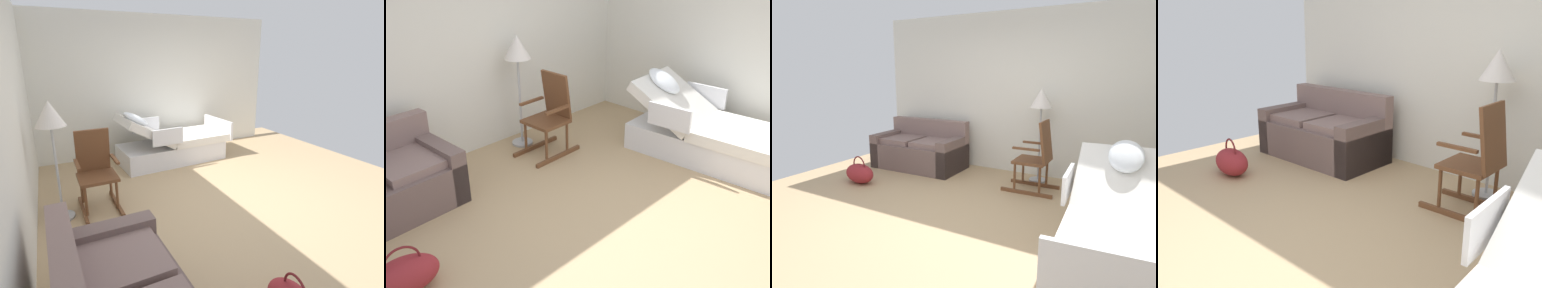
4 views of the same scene
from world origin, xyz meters
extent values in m
plane|color=tan|center=(0.00, 0.00, 0.00)|extent=(6.42, 6.42, 0.00)
cube|color=silver|center=(0.00, 2.42, 1.35)|extent=(5.34, 0.10, 2.70)
cube|color=silver|center=(2.62, 0.00, 1.35)|extent=(0.10, 4.94, 2.70)
cube|color=silver|center=(1.85, 0.05, 0.17)|extent=(1.01, 1.99, 0.35)
cube|color=white|center=(1.88, -0.42, 0.42)|extent=(0.99, 1.22, 0.14)
cube|color=white|center=(1.81, 0.57, 0.65)|extent=(0.97, 0.96, 0.58)
ellipsoid|color=white|center=(1.80, 0.73, 0.88)|extent=(0.37, 0.51, 0.36)
cube|color=silver|center=(1.32, 0.32, 0.63)|extent=(0.08, 0.56, 0.28)
cube|color=silver|center=(2.33, 0.39, 0.63)|extent=(0.08, 0.56, 0.28)
cylinder|color=black|center=(1.43, 0.82, 0.05)|extent=(0.10, 0.10, 0.10)
cylinder|color=black|center=(2.15, 0.88, 0.05)|extent=(0.10, 0.10, 0.10)
cylinder|color=black|center=(1.54, -0.77, 0.05)|extent=(0.10, 0.10, 0.10)
cube|color=#7F6660|center=(-1.27, 1.73, 0.49)|extent=(0.69, 0.66, 0.10)
cube|color=#68534F|center=(-0.93, 1.78, 0.30)|extent=(0.20, 0.85, 0.60)
cube|color=brown|center=(0.51, 1.83, 0.03)|extent=(0.76, 0.06, 0.05)
cube|color=brown|center=(0.52, 1.40, 0.03)|extent=(0.76, 0.06, 0.05)
cylinder|color=brown|center=(0.33, 1.42, 0.25)|extent=(0.04, 0.04, 0.40)
cylinder|color=brown|center=(0.32, 1.80, 0.25)|extent=(0.04, 0.04, 0.40)
cylinder|color=brown|center=(0.70, 1.43, 0.25)|extent=(0.04, 0.04, 0.40)
cylinder|color=brown|center=(0.69, 1.81, 0.25)|extent=(0.04, 0.04, 0.40)
cube|color=brown|center=(0.51, 1.62, 0.45)|extent=(0.47, 0.49, 0.04)
cube|color=brown|center=(0.71, 1.62, 0.75)|extent=(0.13, 0.43, 0.60)
cube|color=brown|center=(0.50, 1.38, 0.67)|extent=(0.39, 0.05, 0.03)
cube|color=brown|center=(0.49, 1.85, 0.67)|extent=(0.39, 0.05, 0.03)
cylinder|color=#B2B5BA|center=(0.48, 2.07, 0.01)|extent=(0.28, 0.28, 0.03)
cylinder|color=#B2B5BA|center=(0.48, 2.07, 0.60)|extent=(0.03, 0.03, 1.15)
cone|color=silver|center=(0.48, 2.07, 1.33)|extent=(0.34, 0.34, 0.30)
ellipsoid|color=maroon|center=(-1.94, 0.60, 0.15)|extent=(0.60, 0.40, 0.30)
torus|color=maroon|center=(-1.94, 0.60, 0.28)|extent=(0.30, 0.07, 0.30)
camera|label=1|loc=(-3.22, 2.07, 1.98)|focal=27.95mm
camera|label=2|loc=(-2.96, -2.28, 2.61)|focal=41.47mm
camera|label=3|loc=(2.00, -2.98, 1.74)|focal=31.33mm
camera|label=4|loc=(2.27, -1.79, 1.75)|focal=39.63mm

